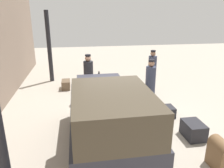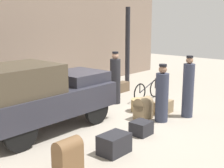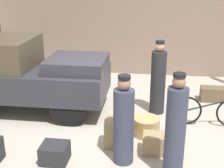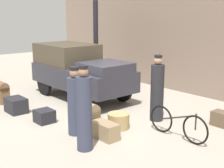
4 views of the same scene
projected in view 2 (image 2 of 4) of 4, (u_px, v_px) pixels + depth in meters
name	position (u px, v px, depth m)	size (l,w,h in m)	color
ground_plane	(113.00, 117.00, 9.37)	(30.00, 30.00, 0.00)	#A89E8E
station_building_facade	(29.00, 36.00, 11.50)	(16.00, 0.15, 4.50)	gray
canopy_pillar_right	(128.00, 46.00, 13.68)	(0.20, 0.20, 3.38)	black
truck	(37.00, 94.00, 8.01)	(3.93, 1.71, 1.81)	black
bicycle	(148.00, 90.00, 11.29)	(1.66, 0.04, 0.72)	black
wicker_basket	(140.00, 105.00, 9.90)	(0.55, 0.55, 0.39)	tan
porter_with_bicycle	(188.00, 89.00, 9.22)	(0.33, 0.33, 1.84)	#33384C
porter_lifting_near_truck	(162.00, 96.00, 8.83)	(0.37, 0.37, 1.66)	#33384C
porter_standing_middle	(115.00, 80.00, 10.70)	(0.36, 0.36, 1.80)	#232328
trunk_wicker_pale	(114.00, 144.00, 6.80)	(0.67, 0.49, 0.44)	#232328
suitcase_tan_flat	(141.00, 128.00, 7.92)	(0.49, 0.45, 0.34)	#232328
trunk_large_brown	(163.00, 107.00, 9.68)	(0.68, 0.36, 0.39)	#937A56
suitcase_small_leather	(121.00, 87.00, 12.55)	(0.65, 0.36, 0.38)	brown
suitcase_black_upright	(143.00, 108.00, 9.13)	(0.50, 0.39, 0.65)	#937A56
trunk_barrel_dark	(68.00, 155.00, 5.89)	(0.54, 0.33, 0.70)	brown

